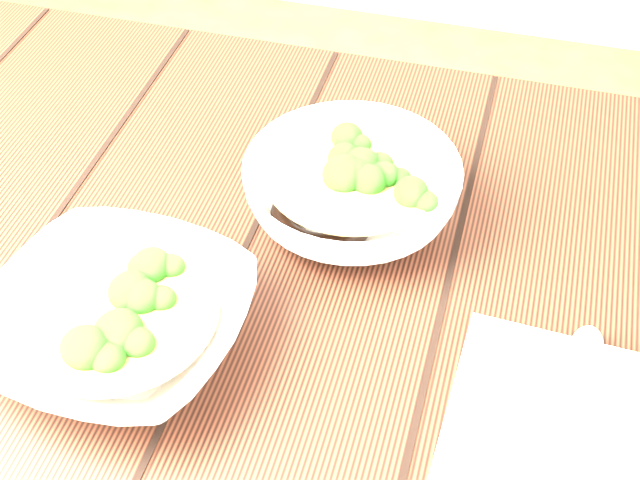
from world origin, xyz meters
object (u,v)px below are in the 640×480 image
soup_bowl_front (117,321)px  soup_bowl_back (352,189)px  table (258,359)px  trivet (322,218)px  napkin (584,430)px

soup_bowl_front → soup_bowl_back: bearing=53.6°
table → soup_bowl_front: 0.20m
table → soup_bowl_front: bearing=-130.7°
soup_bowl_front → trivet: (0.13, 0.19, -0.02)m
soup_bowl_front → napkin: bearing=1.7°
table → soup_bowl_front: soup_bowl_front is taller
table → soup_bowl_front: (-0.09, -0.10, 0.15)m
table → trivet: bearing=63.3°
table → soup_bowl_front: size_ratio=4.94×
soup_bowl_back → trivet: soup_bowl_back is taller
soup_bowl_front → napkin: (0.40, 0.01, -0.02)m
napkin → trivet: bearing=149.3°
table → trivet: (0.04, 0.09, 0.13)m
soup_bowl_back → trivet: (-0.02, -0.02, -0.02)m
table → trivet: 0.17m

